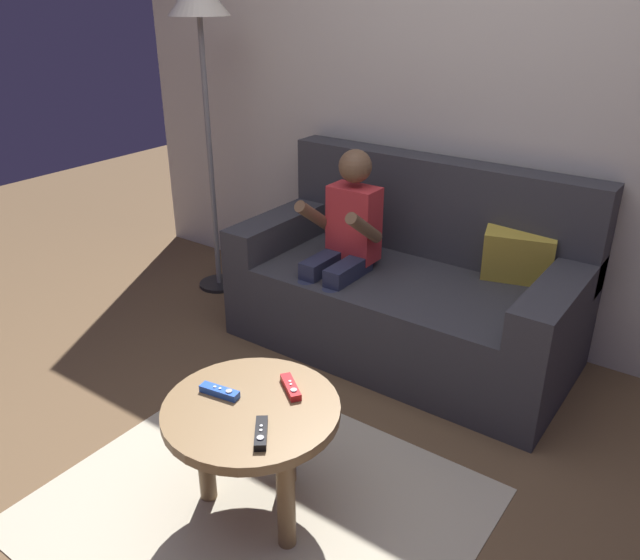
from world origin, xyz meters
The scene contains 10 objects.
ground_plane centered at (0.00, 0.00, 0.00)m, with size 9.05×9.05×0.00m, color brown.
wall_back centered at (0.00, 1.67, 1.25)m, with size 4.52×0.05×2.50m, color beige.
couch centered at (-0.16, 1.29, 0.31)m, with size 1.63×0.80×0.91m.
person_seated_on_couch centered at (-0.43, 1.10, 0.56)m, with size 0.34×0.42×0.99m.
coffee_table centered at (-0.04, -0.02, 0.37)m, with size 0.58×0.58×0.44m.
area_rug centered at (-0.04, -0.02, 0.00)m, with size 1.42×1.25×0.01m, color #BCB299.
game_remote_black_near_edge centered at (0.09, -0.12, 0.46)m, with size 0.11×0.13×0.03m.
game_remote_blue_center centered at (-0.16, -0.04, 0.46)m, with size 0.14×0.06×0.03m.
game_remote_red_far_corner centered at (0.01, 0.12, 0.46)m, with size 0.13×0.11×0.03m.
floor_lamp centered at (-1.43, 1.23, 1.50)m, with size 0.32×0.32×1.73m.
Camera 1 is at (1.12, -1.25, 1.68)m, focal length 35.51 mm.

